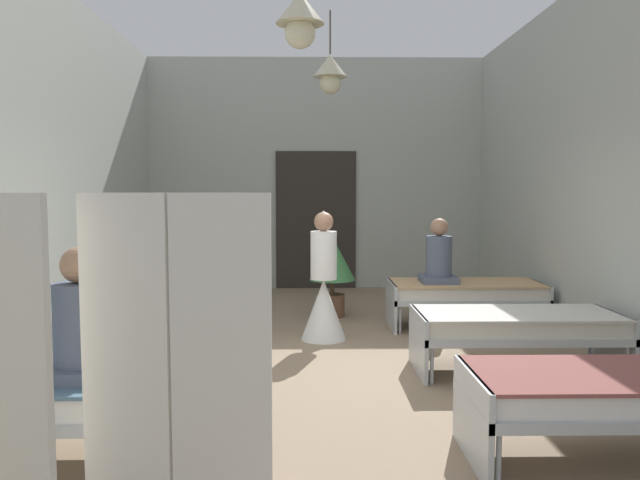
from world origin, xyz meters
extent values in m
cube|color=#8C755B|center=(0.00, 0.00, -0.05)|extent=(6.39, 10.72, 0.10)
cube|color=#B2B7AD|center=(0.00, 5.16, 2.01)|extent=(6.19, 0.20, 4.01)
cube|color=#2D2823|center=(0.00, 5.04, 1.20)|extent=(1.40, 0.06, 2.40)
cone|color=beige|center=(-0.19, 0.00, 3.35)|extent=(0.44, 0.44, 0.28)
sphere|color=beige|center=(-0.19, 0.00, 3.13)|extent=(0.28, 0.28, 0.28)
cylinder|color=brown|center=(0.16, 2.36, 3.74)|extent=(0.02, 0.02, 0.55)
cone|color=beige|center=(0.16, 2.36, 3.32)|extent=(0.44, 0.44, 0.28)
sphere|color=beige|center=(0.16, 2.36, 3.10)|extent=(0.28, 0.28, 0.28)
cylinder|color=#B7BCC1|center=(-0.97, -2.26, 0.17)|extent=(0.03, 0.03, 0.34)
cylinder|color=#B7BCC1|center=(-0.97, -1.54, 0.17)|extent=(0.03, 0.03, 0.34)
cube|color=#B7BCC1|center=(-1.84, -1.90, 0.38)|extent=(1.90, 0.84, 0.07)
cube|color=#B7BCC1|center=(-0.91, -1.90, 0.29)|extent=(0.04, 0.84, 0.57)
cube|color=white|center=(-1.84, -1.90, 0.48)|extent=(1.82, 0.78, 0.14)
cube|color=slate|center=(-1.84, -1.90, 0.56)|extent=(1.86, 0.82, 0.02)
cylinder|color=#B7BCC1|center=(0.97, -2.26, 0.17)|extent=(0.03, 0.03, 0.34)
cylinder|color=#B7BCC1|center=(0.97, -1.54, 0.17)|extent=(0.03, 0.03, 0.34)
cube|color=#B7BCC1|center=(1.84, -1.90, 0.38)|extent=(1.90, 0.84, 0.07)
cube|color=#B7BCC1|center=(0.91, -1.90, 0.29)|extent=(0.04, 0.84, 0.57)
cube|color=white|center=(1.84, -1.90, 0.48)|extent=(1.82, 0.78, 0.14)
cube|color=#8C4C47|center=(1.84, -1.90, 0.56)|extent=(1.86, 0.82, 0.02)
cylinder|color=#B7BCC1|center=(-2.71, -0.36, 0.17)|extent=(0.03, 0.03, 0.34)
cylinder|color=#B7BCC1|center=(-2.71, 0.36, 0.17)|extent=(0.03, 0.03, 0.34)
cylinder|color=#B7BCC1|center=(-0.97, -0.36, 0.17)|extent=(0.03, 0.03, 0.34)
cylinder|color=#B7BCC1|center=(-0.97, 0.36, 0.17)|extent=(0.03, 0.03, 0.34)
cube|color=#B7BCC1|center=(-1.84, 0.00, 0.38)|extent=(1.90, 0.84, 0.07)
cube|color=#B7BCC1|center=(-2.77, 0.00, 0.29)|extent=(0.04, 0.84, 0.57)
cube|color=#B7BCC1|center=(-0.91, 0.00, 0.29)|extent=(0.04, 0.84, 0.57)
cube|color=silver|center=(-1.84, 0.00, 0.48)|extent=(1.82, 0.78, 0.14)
cube|color=#9E9E93|center=(-1.84, 0.00, 0.56)|extent=(1.86, 0.82, 0.02)
cylinder|color=#B7BCC1|center=(0.97, -0.36, 0.17)|extent=(0.03, 0.03, 0.34)
cylinder|color=#B7BCC1|center=(0.97, 0.36, 0.17)|extent=(0.03, 0.03, 0.34)
cylinder|color=#B7BCC1|center=(2.71, -0.36, 0.17)|extent=(0.03, 0.03, 0.34)
cylinder|color=#B7BCC1|center=(2.71, 0.36, 0.17)|extent=(0.03, 0.03, 0.34)
cube|color=#B7BCC1|center=(1.84, 0.00, 0.38)|extent=(1.90, 0.84, 0.07)
cube|color=#B7BCC1|center=(0.91, 0.00, 0.29)|extent=(0.04, 0.84, 0.57)
cube|color=#B7BCC1|center=(2.77, 0.00, 0.29)|extent=(0.04, 0.84, 0.57)
cube|color=silver|center=(1.84, 0.00, 0.48)|extent=(1.82, 0.78, 0.14)
cube|color=beige|center=(1.84, 0.00, 0.56)|extent=(1.86, 0.82, 0.02)
cylinder|color=#B7BCC1|center=(-2.71, 1.54, 0.17)|extent=(0.03, 0.03, 0.34)
cylinder|color=#B7BCC1|center=(-2.71, 2.26, 0.17)|extent=(0.03, 0.03, 0.34)
cylinder|color=#B7BCC1|center=(-0.97, 1.54, 0.17)|extent=(0.03, 0.03, 0.34)
cylinder|color=#B7BCC1|center=(-0.97, 2.26, 0.17)|extent=(0.03, 0.03, 0.34)
cube|color=#B7BCC1|center=(-1.84, 1.90, 0.38)|extent=(1.90, 0.84, 0.07)
cube|color=#B7BCC1|center=(-2.77, 1.90, 0.29)|extent=(0.04, 0.84, 0.57)
cube|color=#B7BCC1|center=(-0.91, 1.90, 0.29)|extent=(0.04, 0.84, 0.57)
cube|color=silver|center=(-1.84, 1.90, 0.48)|extent=(1.82, 0.78, 0.14)
cube|color=#9E9E93|center=(-1.84, 1.90, 0.56)|extent=(1.86, 0.82, 0.02)
cylinder|color=#B7BCC1|center=(0.97, 1.54, 0.17)|extent=(0.03, 0.03, 0.34)
cylinder|color=#B7BCC1|center=(0.97, 2.26, 0.17)|extent=(0.03, 0.03, 0.34)
cylinder|color=#B7BCC1|center=(2.71, 1.54, 0.17)|extent=(0.03, 0.03, 0.34)
cylinder|color=#B7BCC1|center=(2.71, 2.26, 0.17)|extent=(0.03, 0.03, 0.34)
cube|color=#B7BCC1|center=(1.84, 1.90, 0.38)|extent=(1.90, 0.84, 0.07)
cube|color=#B7BCC1|center=(0.91, 1.90, 0.29)|extent=(0.04, 0.84, 0.57)
cube|color=#B7BCC1|center=(2.77, 1.90, 0.29)|extent=(0.04, 0.84, 0.57)
cube|color=silver|center=(1.84, 1.90, 0.48)|extent=(1.82, 0.78, 0.14)
cube|color=tan|center=(1.84, 1.90, 0.56)|extent=(1.86, 0.82, 0.02)
cone|color=white|center=(0.05, 1.30, 0.35)|extent=(0.52, 0.52, 0.70)
cylinder|color=white|center=(0.05, 1.30, 0.97)|extent=(0.30, 0.30, 0.55)
sphere|color=#A87A5B|center=(0.05, 1.30, 1.36)|extent=(0.22, 0.22, 0.22)
cone|color=white|center=(0.05, 1.30, 1.44)|extent=(0.18, 0.18, 0.10)
cylinder|color=#515B70|center=(1.49, 1.85, 0.86)|extent=(0.32, 0.32, 0.58)
cube|color=#515B70|center=(1.49, 1.85, 0.61)|extent=(0.44, 0.44, 0.08)
sphere|color=#A87A5B|center=(1.49, 1.85, 1.26)|extent=(0.22, 0.22, 0.22)
cylinder|color=#515B70|center=(-1.49, -1.95, 0.86)|extent=(0.32, 0.32, 0.58)
cube|color=#515B70|center=(-1.49, -1.95, 0.61)|extent=(0.44, 0.44, 0.08)
sphere|color=#A87A5B|center=(-1.49, -1.95, 1.26)|extent=(0.22, 0.22, 0.22)
cylinder|color=brown|center=(0.20, 2.58, 0.15)|extent=(0.34, 0.34, 0.30)
cylinder|color=brown|center=(0.20, 2.58, 0.40)|extent=(0.06, 0.06, 0.20)
cone|color=#3D7A42|center=(0.20, 2.58, 0.80)|extent=(0.62, 0.62, 0.59)
cube|color=silver|center=(-1.31, -3.10, 0.85)|extent=(0.36, 0.26, 1.70)
cube|color=silver|center=(-0.89, -3.04, 0.85)|extent=(0.41, 0.15, 1.70)
cube|color=silver|center=(-0.47, -3.10, 0.85)|extent=(0.42, 0.03, 1.70)
camera|label=1|loc=(-0.10, -5.59, 1.71)|focal=34.07mm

